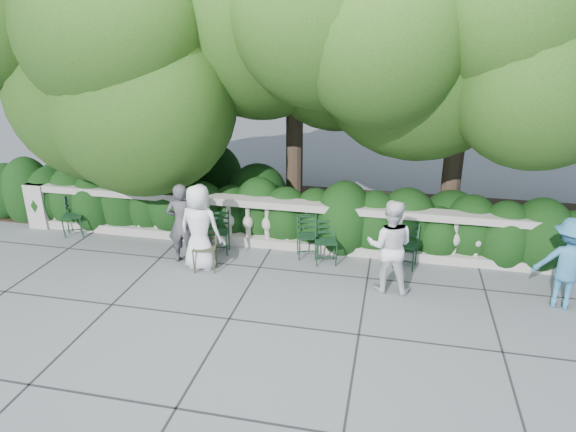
% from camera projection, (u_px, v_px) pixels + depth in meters
% --- Properties ---
extents(ground, '(90.00, 90.00, 0.00)m').
position_uv_depth(ground, '(276.00, 291.00, 8.75)').
color(ground, '#5A5C63').
rests_on(ground, ground).
extents(balustrade, '(12.00, 0.44, 1.00)m').
position_uv_depth(balustrade, '(297.00, 226.00, 10.21)').
color(balustrade, '#9E998E').
rests_on(balustrade, ground).
extents(shrub_hedge, '(15.00, 2.60, 1.70)m').
position_uv_depth(shrub_hedge, '(307.00, 226.00, 11.48)').
color(shrub_hedge, black).
rests_on(shrub_hedge, ground).
extents(tree_canopy, '(15.04, 6.52, 6.78)m').
position_uv_depth(tree_canopy, '(346.00, 40.00, 10.10)').
color(tree_canopy, '#3F3023').
rests_on(tree_canopy, ground).
extents(chair_a, '(0.58, 0.60, 0.84)m').
position_uv_depth(chair_a, '(74.00, 237.00, 10.89)').
color(chair_a, black).
rests_on(chair_a, ground).
extents(chair_b, '(0.48, 0.52, 0.84)m').
position_uv_depth(chair_b, '(197.00, 249.00, 10.35)').
color(chair_b, black).
rests_on(chair_b, ground).
extents(chair_c, '(0.56, 0.59, 0.84)m').
position_uv_depth(chair_c, '(308.00, 260.00, 9.88)').
color(chair_c, black).
rests_on(chair_c, ground).
extents(chair_d, '(0.52, 0.55, 0.84)m').
position_uv_depth(chair_d, '(218.00, 256.00, 10.05)').
color(chair_d, black).
rests_on(chair_d, ground).
extents(chair_e, '(0.54, 0.57, 0.84)m').
position_uv_depth(chair_e, '(326.00, 266.00, 9.63)').
color(chair_e, black).
rests_on(chair_e, ground).
extents(chair_f, '(0.52, 0.55, 0.84)m').
position_uv_depth(chair_f, '(402.00, 270.00, 9.49)').
color(chair_f, black).
rests_on(chair_f, ground).
extents(chair_weathered, '(0.52, 0.56, 0.84)m').
position_uv_depth(chair_weathered, '(205.00, 273.00, 9.37)').
color(chair_weathered, black).
rests_on(chair_weathered, ground).
extents(person_businessman, '(0.83, 0.58, 1.61)m').
position_uv_depth(person_businessman, '(200.00, 227.00, 9.31)').
color(person_businessman, white).
rests_on(person_businessman, ground).
extents(person_woman_grey, '(0.62, 0.46, 1.55)m').
position_uv_depth(person_woman_grey, '(182.00, 223.00, 9.57)').
color(person_woman_grey, '#424146').
rests_on(person_woman_grey, ground).
extents(person_casual_man, '(0.81, 0.64, 1.62)m').
position_uv_depth(person_casual_man, '(390.00, 246.00, 8.52)').
color(person_casual_man, white).
rests_on(person_casual_man, ground).
extents(person_older_blue, '(1.08, 0.77, 1.52)m').
position_uv_depth(person_older_blue, '(567.00, 264.00, 8.03)').
color(person_older_blue, teal).
rests_on(person_older_blue, ground).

